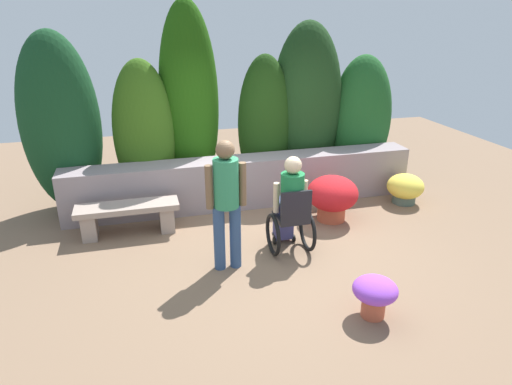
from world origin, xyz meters
The scene contains 9 objects.
ground_plane centered at (0.00, 0.00, 0.00)m, with size 13.56×13.56×0.00m, color #7E634B.
stone_retaining_wall centered at (0.00, 1.58, 0.40)m, with size 5.68×0.50×0.80m, color gray.
hedge_backdrop centered at (-0.10, 2.24, 1.35)m, with size 6.27×0.98×3.20m.
stone_bench centered at (-1.85, 0.98, 0.29)m, with size 1.43×0.41×0.45m.
person_in_wheelchair centered at (0.21, -0.09, 0.62)m, with size 0.53×0.66×1.33m.
person_standing_companion centered at (-0.67, -0.30, 0.94)m, with size 0.49×0.30×1.64m.
flower_pot_purple_near centered at (1.15, 0.66, 0.39)m, with size 0.78×0.78×0.70m.
flower_pot_terracotta_by_wall centered at (2.60, 0.96, 0.26)m, with size 0.60×0.60×0.50m.
flower_pot_red_accent centered at (0.60, -1.65, 0.28)m, with size 0.47×0.47×0.45m.
Camera 1 is at (-1.60, -5.14, 2.98)m, focal length 31.66 mm.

